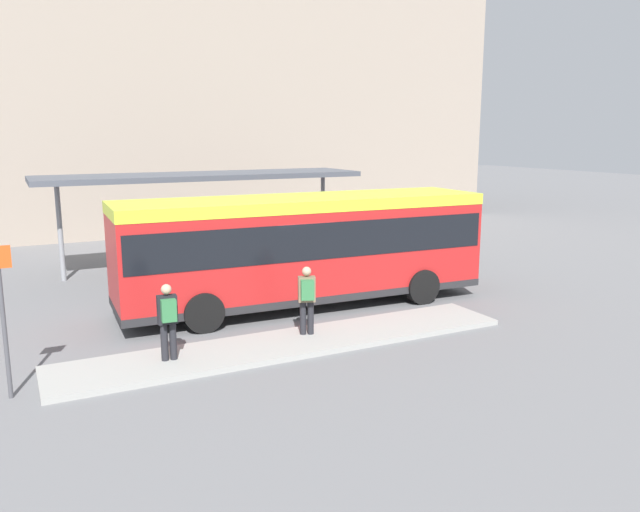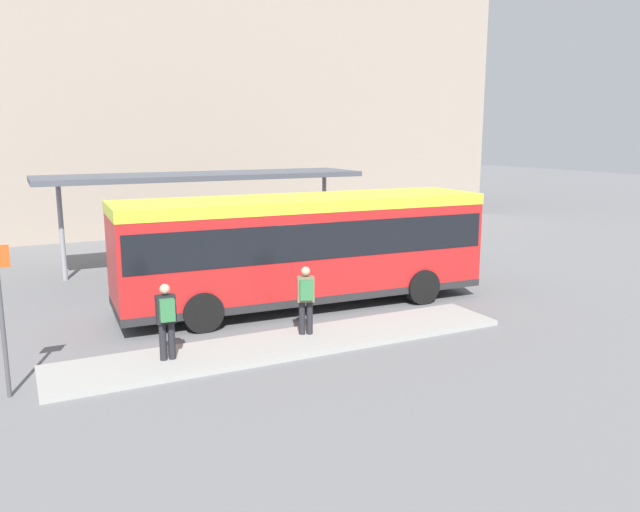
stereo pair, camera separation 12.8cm
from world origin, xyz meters
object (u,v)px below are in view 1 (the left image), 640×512
(bicycle_yellow, at_px, (456,250))
(bicycle_orange, at_px, (425,244))
(pedestrian_companion, at_px, (168,317))
(bicycle_red, at_px, (439,247))
(city_bus, at_px, (304,243))
(platform_sign, at_px, (3,315))
(pedestrian_waiting, at_px, (307,296))

(bicycle_yellow, distance_m, bicycle_orange, 1.74)
(pedestrian_companion, bearing_deg, bicycle_orange, -53.03)
(bicycle_red, relative_size, bicycle_orange, 1.01)
(city_bus, xyz_separation_m, bicycle_yellow, (7.95, 3.27, -1.43))
(platform_sign, bearing_deg, bicycle_red, 25.60)
(bicycle_orange, bearing_deg, platform_sign, 123.25)
(city_bus, xyz_separation_m, bicycle_red, (7.85, 4.13, -1.42))
(bicycle_yellow, height_order, bicycle_orange, bicycle_orange)
(bicycle_orange, relative_size, platform_sign, 0.59)
(bicycle_yellow, relative_size, bicycle_orange, 0.98)
(bicycle_red, xyz_separation_m, bicycle_orange, (-0.04, 0.87, -0.00))
(city_bus, distance_m, platform_sign, 8.07)
(bicycle_orange, bearing_deg, bicycle_red, -172.50)
(city_bus, xyz_separation_m, pedestrian_waiting, (-1.20, -2.66, -0.74))
(pedestrian_waiting, xyz_separation_m, pedestrian_companion, (-3.25, -0.24, -0.00))
(pedestrian_waiting, height_order, bicycle_yellow, pedestrian_waiting)
(bicycle_red, bearing_deg, platform_sign, -68.89)
(pedestrian_companion, relative_size, platform_sign, 0.57)
(bicycle_red, distance_m, bicycle_orange, 0.87)
(city_bus, xyz_separation_m, pedestrian_companion, (-4.45, -2.90, -0.74))
(city_bus, bearing_deg, bicycle_yellow, 24.69)
(pedestrian_waiting, xyz_separation_m, bicycle_orange, (9.01, 7.67, -0.68))
(pedestrian_companion, bearing_deg, city_bus, -52.73)
(pedestrian_companion, bearing_deg, bicycle_red, -56.07)
(pedestrian_companion, height_order, bicycle_orange, pedestrian_companion)
(city_bus, bearing_deg, bicycle_red, 30.14)
(city_bus, bearing_deg, pedestrian_waiting, -111.86)
(bicycle_yellow, height_order, bicycle_red, bicycle_red)
(bicycle_red, xyz_separation_m, platform_sign, (-15.26, -7.31, 1.20))
(city_bus, bearing_deg, platform_sign, -154.41)
(pedestrian_companion, relative_size, bicycle_red, 0.97)
(pedestrian_waiting, bearing_deg, platform_sign, 115.19)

